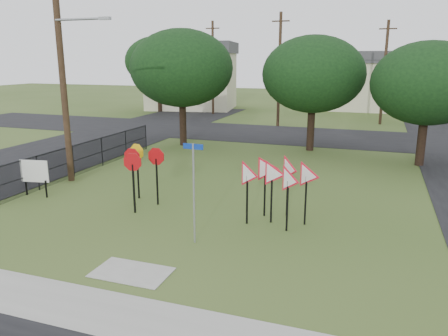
{
  "coord_description": "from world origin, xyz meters",
  "views": [
    {
      "loc": [
        5.71,
        -11.38,
        5.42
      ],
      "look_at": [
        0.66,
        3.0,
        1.6
      ],
      "focal_mm": 35.0,
      "sensor_mm": 36.0,
      "label": 1
    }
  ],
  "objects_px": {
    "street_name_sign": "(194,187)",
    "info_board": "(34,172)",
    "yield_sign_cluster": "(278,176)",
    "stop_sign_cluster": "(140,162)"
  },
  "relations": [
    {
      "from": "yield_sign_cluster",
      "to": "info_board",
      "type": "height_order",
      "value": "yield_sign_cluster"
    },
    {
      "from": "street_name_sign",
      "to": "info_board",
      "type": "distance_m",
      "value": 8.17
    },
    {
      "from": "stop_sign_cluster",
      "to": "street_name_sign",
      "type": "bearing_deg",
      "value": -37.86
    },
    {
      "from": "yield_sign_cluster",
      "to": "info_board",
      "type": "distance_m",
      "value": 9.86
    },
    {
      "from": "stop_sign_cluster",
      "to": "yield_sign_cluster",
      "type": "relative_size",
      "value": 0.81
    },
    {
      "from": "stop_sign_cluster",
      "to": "yield_sign_cluster",
      "type": "distance_m",
      "value": 5.26
    },
    {
      "from": "yield_sign_cluster",
      "to": "info_board",
      "type": "bearing_deg",
      "value": -177.69
    },
    {
      "from": "street_name_sign",
      "to": "yield_sign_cluster",
      "type": "relative_size",
      "value": 1.11
    },
    {
      "from": "info_board",
      "to": "street_name_sign",
      "type": "bearing_deg",
      "value": -14.97
    },
    {
      "from": "street_name_sign",
      "to": "yield_sign_cluster",
      "type": "xyz_separation_m",
      "value": [
        1.97,
        2.5,
        -0.12
      ]
    }
  ]
}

